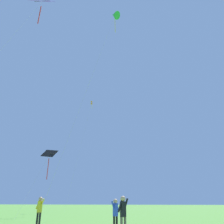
{
  "coord_description": "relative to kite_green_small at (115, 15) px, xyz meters",
  "views": [
    {
      "loc": [
        0.73,
        -3.51,
        1.42
      ],
      "look_at": [
        -8.55,
        26.5,
        13.83
      ],
      "focal_mm": 36.97,
      "sensor_mm": 36.0,
      "label": 1
    }
  ],
  "objects": [
    {
      "name": "person_foreground_watcher",
      "position": [
        3.2,
        -9.8,
        -21.32
      ],
      "size": [
        0.46,
        0.43,
        1.71
      ],
      "color": "#665B4C",
      "rests_on": "ground_plane"
    },
    {
      "name": "person_in_blue_jacket",
      "position": [
        2.43,
        -8.38,
        -21.38
      ],
      "size": [
        0.37,
        0.46,
        1.62
      ],
      "color": "black",
      "rests_on": "ground_plane"
    },
    {
      "name": "kite_orange_box",
      "position": [
        -14.23,
        27.4,
        1.12
      ],
      "size": [
        3.2,
        5.11,
        24.84
      ],
      "color": "orange",
      "rests_on": "ground_plane"
    },
    {
      "name": "kite_black_large",
      "position": [
        -10.37,
        5.15,
        -15.65
      ],
      "size": [
        2.11,
        6.63,
        7.98
      ],
      "color": "black",
      "rests_on": "ground_plane"
    },
    {
      "name": "kite_green_small",
      "position": [
        0.0,
        0.0,
        0.0
      ],
      "size": [
        3.79,
        7.8,
        23.05
      ],
      "color": "green",
      "rests_on": "ground_plane"
    },
    {
      "name": "kite_purple_streamer",
      "position": [
        -7.57,
        -4.09,
        -0.28
      ],
      "size": [
        2.44,
        10.61,
        23.85
      ],
      "color": "purple",
      "rests_on": "ground_plane"
    },
    {
      "name": "person_child_small",
      "position": [
        -2.65,
        -7.41,
        -21.29
      ],
      "size": [
        0.57,
        0.24,
        1.77
      ],
      "color": "black",
      "rests_on": "ground_plane"
    }
  ]
}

